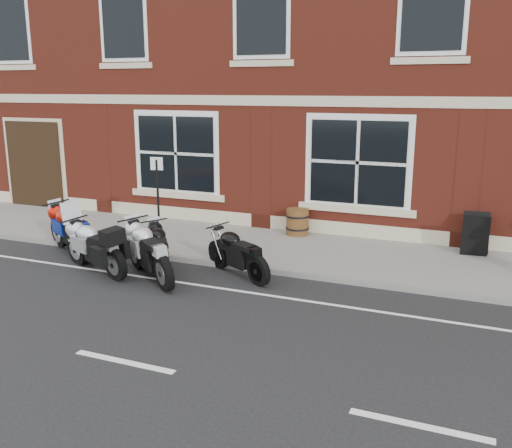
# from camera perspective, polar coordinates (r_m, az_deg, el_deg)

# --- Properties ---
(ground) EXTENTS (80.00, 80.00, 0.00)m
(ground) POSITION_cam_1_polar(r_m,az_deg,el_deg) (10.73, -3.67, -6.84)
(ground) COLOR black
(ground) RESTS_ON ground
(sidewalk) EXTENTS (30.00, 3.00, 0.12)m
(sidewalk) POSITION_cam_1_polar(r_m,az_deg,el_deg) (13.33, 2.04, -2.46)
(sidewalk) COLOR slate
(sidewalk) RESTS_ON ground
(kerb) EXTENTS (30.00, 0.16, 0.12)m
(kerb) POSITION_cam_1_polar(r_m,az_deg,el_deg) (11.93, -0.65, -4.39)
(kerb) COLOR slate
(kerb) RESTS_ON ground
(pub_building) EXTENTS (24.00, 12.00, 12.00)m
(pub_building) POSITION_cam_1_polar(r_m,az_deg,el_deg) (20.14, 10.23, 19.80)
(pub_building) COLOR maroon
(pub_building) RESTS_ON ground
(moto_touring_silver) EXTENTS (2.05, 0.94, 1.42)m
(moto_touring_silver) POSITION_cam_1_polar(r_m,az_deg,el_deg) (12.21, -15.83, -1.96)
(moto_touring_silver) COLOR black
(moto_touring_silver) RESTS_ON ground
(moto_sport_red) EXTENTS (2.11, 1.19, 1.04)m
(moto_sport_red) POSITION_cam_1_polar(r_m,az_deg,el_deg) (13.64, -17.83, -0.41)
(moto_sport_red) COLOR black
(moto_sport_red) RESTS_ON ground
(moto_sport_black) EXTENTS (1.35, 1.66, 0.91)m
(moto_sport_black) POSITION_cam_1_polar(r_m,az_deg,el_deg) (11.86, -9.33, -2.34)
(moto_sport_black) COLOR black
(moto_sport_black) RESTS_ON ground
(moto_sport_silver) EXTENTS (1.91, 1.51, 1.03)m
(moto_sport_silver) POSITION_cam_1_polar(r_m,az_deg,el_deg) (11.51, -10.55, -2.51)
(moto_sport_silver) COLOR black
(moto_sport_silver) RESTS_ON ground
(moto_naked_black) EXTENTS (1.79, 1.12, 0.90)m
(moto_naked_black) POSITION_cam_1_polar(r_m,az_deg,el_deg) (11.48, -1.85, -2.73)
(moto_naked_black) COLOR black
(moto_naked_black) RESTS_ON ground
(a_board_sign) EXTENTS (0.60, 0.44, 0.94)m
(a_board_sign) POSITION_cam_1_polar(r_m,az_deg,el_deg) (13.39, 21.10, -0.96)
(a_board_sign) COLOR black
(a_board_sign) RESTS_ON sidewalk
(barrel_planter) EXTENTS (0.59, 0.59, 0.65)m
(barrel_planter) POSITION_cam_1_polar(r_m,az_deg,el_deg) (14.29, 4.17, 0.22)
(barrel_planter) COLOR #544016
(barrel_planter) RESTS_ON sidewalk
(parking_sign) EXTENTS (0.29, 0.08, 2.07)m
(parking_sign) POSITION_cam_1_polar(r_m,az_deg,el_deg) (13.25, -9.78, 2.85)
(parking_sign) COLOR black
(parking_sign) RESTS_ON sidewalk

